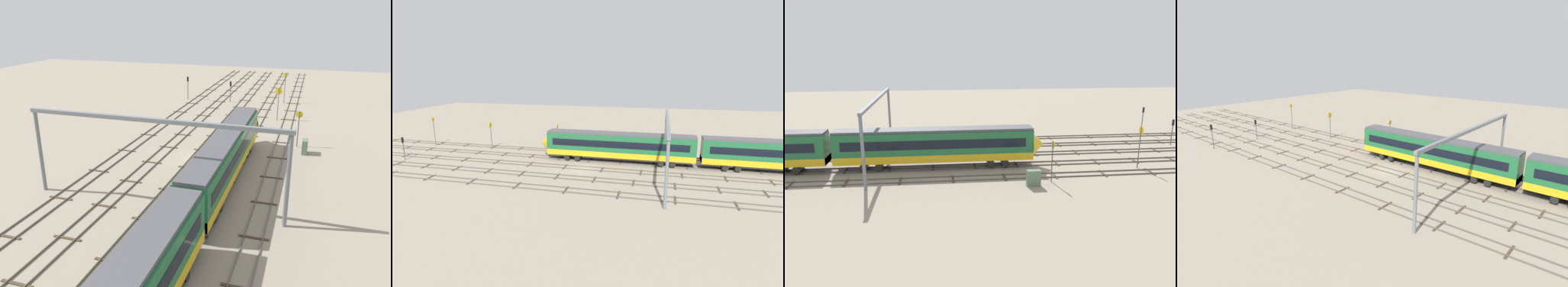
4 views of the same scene
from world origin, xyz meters
The scene contains 13 objects.
ground_plane centered at (0.00, 0.00, 0.00)m, with size 157.83×157.83×0.00m, color gray.
track_near_foreground centered at (0.00, -9.15, 0.07)m, with size 141.83×2.40×0.16m.
track_with_train centered at (0.00, -4.58, 0.07)m, with size 141.83×2.40×0.16m.
track_middle centered at (0.00, 0.00, 0.07)m, with size 141.83×2.40×0.16m.
track_second_far centered at (0.00, 4.58, 0.07)m, with size 141.83×2.40×0.16m.
track_far_background centered at (0.00, 9.15, 0.07)m, with size 141.83×2.40×0.16m.
train centered at (-29.11, -4.58, 2.66)m, with size 75.20×3.24×4.80m.
overhead_gantry centered at (-12.28, 0.26, 6.47)m, with size 0.40×23.63×8.21m.
speed_sign_near_foreground centered at (7.91, -11.15, 3.05)m, with size 0.14×0.87×4.72m.
speed_sign_mid_trackside centered at (32.54, -7.41, 3.56)m, with size 0.14×0.81×5.72m.
speed_sign_far_trackside centered at (19.99, -7.41, 3.54)m, with size 0.14×1.08×5.26m.
signal_light_trackside_approach centered at (30.61, 2.56, 2.61)m, with size 0.31×0.32×3.94m.
relay_cabinet centered at (5.61, -12.17, 0.88)m, with size 1.52×0.66×1.77m.
Camera 2 is at (-11.37, 44.69, 15.20)m, focal length 28.61 mm.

